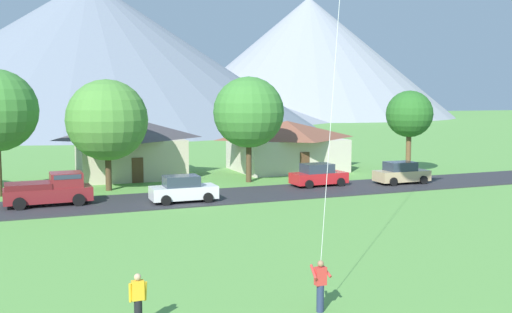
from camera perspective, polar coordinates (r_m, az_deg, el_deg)
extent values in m
cube|color=#2D2D33|center=(39.04, -9.04, -4.19)|extent=(160.00, 6.08, 0.08)
cone|color=slate|center=(133.32, -15.68, 9.57)|extent=(96.88, 96.88, 31.49)
cone|color=#8E939E|center=(192.36, 5.10, 9.55)|extent=(91.40, 91.40, 37.88)
cone|color=#8E939E|center=(179.02, -14.20, 6.97)|extent=(136.00, 136.00, 21.09)
cube|color=beige|center=(50.44, -12.11, -0.15)|extent=(8.31, 6.96, 3.24)
pyramid|color=#474247|center=(50.24, -12.18, 2.70)|extent=(8.97, 7.52, 1.78)
cube|color=brown|center=(47.09, -11.39, -1.32)|extent=(0.90, 0.06, 2.00)
cube|color=beige|center=(54.08, 2.99, 0.22)|extent=(9.26, 7.40, 2.93)
pyramid|color=brown|center=(53.90, 3.00, 2.62)|extent=(10.00, 7.99, 1.61)
cube|color=brown|center=(50.79, 4.73, -0.70)|extent=(0.90, 0.06, 2.00)
cylinder|color=#4C3823|center=(43.80, -14.10, -1.32)|extent=(0.44, 0.44, 2.92)
sphere|color=#4C8938|center=(43.50, -14.22, 3.44)|extent=(5.82, 5.82, 5.82)
cylinder|color=brown|center=(52.90, 14.53, 0.35)|extent=(0.44, 0.44, 3.74)
sphere|color=#286623|center=(52.68, 14.63, 4.01)|extent=(4.04, 4.04, 4.04)
cylinder|color=#4C3823|center=(46.58, -0.71, -0.39)|extent=(0.44, 0.44, 3.44)
sphere|color=#3D7F33|center=(46.31, -0.71, 4.31)|extent=(5.59, 5.59, 5.59)
cube|color=red|center=(44.54, 6.10, -2.06)|extent=(4.27, 1.97, 0.80)
cube|color=#2D3847|center=(44.37, 5.94, -1.13)|extent=(2.26, 1.67, 0.68)
cylinder|color=black|center=(46.05, 6.97, -2.16)|extent=(0.65, 0.27, 0.64)
cylinder|color=black|center=(44.50, 8.19, -2.46)|extent=(0.65, 0.27, 0.64)
cylinder|color=black|center=(44.73, 4.00, -2.37)|extent=(0.65, 0.27, 0.64)
cylinder|color=black|center=(43.13, 5.15, -2.69)|extent=(0.65, 0.27, 0.64)
cube|color=white|center=(38.02, -7.02, -3.46)|extent=(4.22, 1.84, 0.80)
cube|color=#2D3847|center=(37.87, -7.25, -2.37)|extent=(2.21, 1.60, 0.68)
cylinder|color=black|center=(39.28, -5.43, -3.55)|extent=(0.64, 0.25, 0.64)
cylinder|color=black|center=(37.54, -4.67, -3.99)|extent=(0.64, 0.25, 0.64)
cylinder|color=black|center=(38.65, -9.29, -3.76)|extent=(0.64, 0.25, 0.64)
cylinder|color=black|center=(36.88, -8.70, -4.22)|extent=(0.64, 0.25, 0.64)
cube|color=tan|center=(46.87, 13.91, -1.80)|extent=(4.23, 1.88, 0.80)
cube|color=#2D3847|center=(46.70, 13.78, -0.91)|extent=(2.23, 1.62, 0.68)
cylinder|color=black|center=(48.42, 14.61, -1.91)|extent=(0.64, 0.25, 0.64)
cylinder|color=black|center=(46.95, 15.90, -2.19)|extent=(0.64, 0.25, 0.64)
cylinder|color=black|center=(46.93, 11.91, -2.09)|extent=(0.64, 0.25, 0.64)
cylinder|color=black|center=(45.41, 13.16, -2.39)|extent=(0.64, 0.25, 0.64)
cube|color=maroon|center=(38.72, -19.47, -3.47)|extent=(5.26, 2.16, 0.84)
cube|color=maroon|center=(38.68, -17.89, -2.13)|extent=(1.96, 1.90, 0.90)
cube|color=#2D3847|center=(38.65, -17.91, -1.73)|extent=(1.67, 1.93, 0.28)
cube|color=maroon|center=(38.58, -21.21, -2.67)|extent=(2.76, 2.04, 0.36)
cylinder|color=black|center=(39.92, -17.13, -3.55)|extent=(0.77, 0.30, 0.76)
cylinder|color=black|center=(37.92, -16.78, -4.03)|extent=(0.77, 0.30, 0.76)
cylinder|color=black|center=(39.71, -22.02, -3.77)|extent=(0.77, 0.30, 0.76)
cylinder|color=black|center=(37.69, -21.93, -4.27)|extent=(0.77, 0.30, 0.76)
cylinder|color=navy|center=(19.37, 6.24, -13.49)|extent=(0.24, 0.24, 0.88)
cube|color=red|center=(19.14, 6.26, -11.42)|extent=(0.36, 0.22, 0.58)
sphere|color=#9E7051|center=(19.02, 6.28, -10.27)|extent=(0.21, 0.21, 0.21)
cylinder|color=red|center=(19.05, 5.58, -11.06)|extent=(0.18, 0.55, 0.37)
cylinder|color=red|center=(19.25, 6.77, -10.89)|extent=(0.18, 0.55, 0.37)
cube|color=yellow|center=(18.06, -11.37, -12.58)|extent=(0.36, 0.22, 0.58)
sphere|color=tan|center=(17.94, -11.40, -11.37)|extent=(0.21, 0.21, 0.21)
cylinder|color=yellow|center=(18.04, -12.07, -12.78)|extent=(0.12, 0.18, 0.59)
cylinder|color=yellow|center=(18.11, -10.67, -12.67)|extent=(0.12, 0.18, 0.59)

